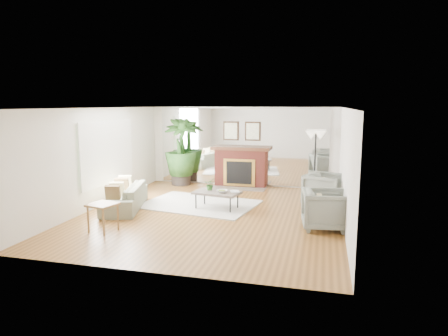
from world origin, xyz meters
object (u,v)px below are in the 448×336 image
(coffee_table, at_px, (217,193))
(sofa, at_px, (125,197))
(armchair_front, at_px, (325,210))
(side_table, at_px, (103,208))
(armchair_back, at_px, (325,190))
(potted_ficus, at_px, (181,150))
(floor_lamp, at_px, (315,140))
(fireplace, at_px, (240,166))

(coffee_table, bearing_deg, sofa, -167.29)
(armchair_front, bearing_deg, side_table, 99.49)
(coffee_table, distance_m, armchair_back, 2.78)
(potted_ficus, xyz_separation_m, floor_lamp, (4.22, 0.00, 0.39))
(coffee_table, relative_size, armchair_front, 1.34)
(sofa, height_order, armchair_back, armchair_back)
(coffee_table, relative_size, side_table, 1.96)
(fireplace, relative_size, armchair_back, 2.20)
(coffee_table, distance_m, sofa, 2.31)
(fireplace, xyz_separation_m, floor_lamp, (2.28, -0.16, 0.88))
(fireplace, height_order, armchair_back, fireplace)
(armchair_back, bearing_deg, coffee_table, 130.99)
(armchair_front, distance_m, side_table, 4.59)
(armchair_back, xyz_separation_m, floor_lamp, (-0.32, 1.71, 1.12))
(floor_lamp, bearing_deg, armchair_front, -85.03)
(sofa, height_order, side_table, sofa)
(fireplace, distance_m, armchair_back, 3.21)
(potted_ficus, relative_size, floor_lamp, 1.19)
(armchair_front, bearing_deg, coffee_table, 62.65)
(fireplace, relative_size, floor_lamp, 1.13)
(armchair_front, bearing_deg, potted_ficus, 44.13)
(armchair_front, relative_size, potted_ficus, 0.42)
(sofa, bearing_deg, armchair_back, 91.76)
(fireplace, distance_m, armchair_front, 4.62)
(sofa, bearing_deg, fireplace, 130.89)
(coffee_table, height_order, sofa, sofa)
(sofa, distance_m, armchair_front, 4.87)
(armchair_front, relative_size, side_table, 1.46)
(armchair_back, xyz_separation_m, potted_ficus, (-4.53, 1.71, 0.72))
(armchair_back, xyz_separation_m, armchair_front, (0.00, -1.95, -0.01))
(coffee_table, bearing_deg, fireplace, 89.96)
(fireplace, xyz_separation_m, side_table, (-1.80, -5.12, -0.16))
(coffee_table, bearing_deg, armchair_back, 20.63)
(armchair_back, height_order, armchair_front, armchair_back)
(side_table, height_order, floor_lamp, floor_lamp)
(sofa, bearing_deg, side_table, -0.94)
(floor_lamp, bearing_deg, armchair_back, -79.47)
(sofa, distance_m, potted_ficus, 3.32)
(coffee_table, height_order, armchair_front, armchair_front)
(coffee_table, height_order, floor_lamp, floor_lamp)
(fireplace, distance_m, floor_lamp, 2.45)
(coffee_table, xyz_separation_m, sofa, (-2.25, -0.51, -0.11))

